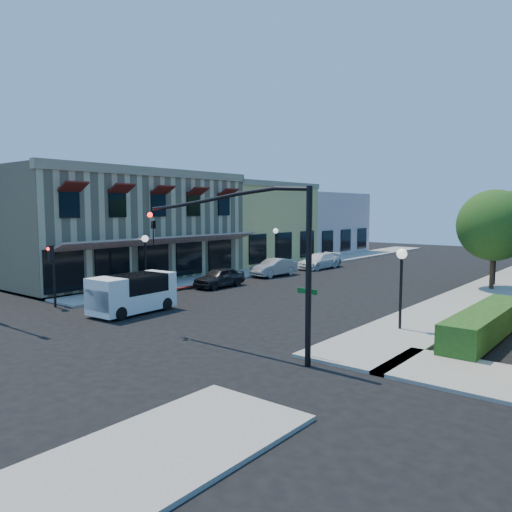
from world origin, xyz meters
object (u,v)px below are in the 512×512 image
Objects in this scene: street_name_sign at (307,311)px; parked_car_b at (274,267)px; street_tree_a at (494,225)px; parked_car_a at (219,277)px; signal_mast_arm at (258,242)px; lamppost_left_far at (276,238)px; lamppost_left_near at (145,248)px; white_van at (132,291)px; lamppost_right_far at (496,246)px; parked_car_d at (323,261)px; secondary_signal at (52,264)px; parked_car_c at (319,261)px; lamppost_right_near at (401,268)px.

parked_car_b is at bearing 129.71° from street_name_sign.
street_tree_a is 1.66× the size of parked_car_a.
lamppost_left_far is at bearing 125.00° from signal_mast_arm.
lamppost_left_near is 0.80× the size of white_van.
parked_car_a is 6.71m from parked_car_b.
lamppost_left_far reaches higher than street_name_sign.
white_van is at bearing -120.01° from lamppost_right_far.
street_tree_a reaches higher than lamppost_left_near.
parked_car_d is (-13.70, 23.80, -1.15)m from street_name_sign.
white_van is at bearing -44.52° from lamppost_left_near.
lamppost_right_far is at bearing 87.37° from street_name_sign.
street_tree_a is 26.64m from secondary_signal.
street_tree_a reaches higher than parked_car_c.
lamppost_left_near is at bearing 135.48° from white_van.
secondary_signal is at bearing -101.60° from parked_car_a.
parked_car_a is (-2.23, 8.87, -0.45)m from white_van.
parked_car_b is at bearing 77.87° from lamppost_left_near.
lamppost_right_near is at bearing 80.22° from street_name_sign.
lamppost_left_far is 0.92× the size of parked_car_a.
secondary_signal is 4.92m from white_van.
signal_mast_arm is 7.15m from lamppost_right_near.
parked_car_d is at bearing 116.20° from signal_mast_arm.
white_van is at bearing 21.21° from secondary_signal.
lamppost_left_far is 19.57m from white_van.
lamppost_right_far is 24.15m from white_van.
secondary_signal is 0.93× the size of lamppost_left_near.
secondary_signal is 0.75× the size of white_van.
parked_car_c is at bearing 168.55° from street_tree_a.
street_tree_a is at bearing 38.98° from lamppost_left_near.
parked_car_d is (-0.18, 1.00, -0.12)m from parked_car_c.
street_tree_a reaches higher than parked_car_a.
street_tree_a is 15.76m from parked_car_b.
parked_car_d is at bearing 95.10° from parked_car_b.
street_tree_a is 14.08m from lamppost_right_near.
signal_mast_arm reaches higher than street_name_sign.
lamppost_left_far reaches higher than white_van.
lamppost_right_near is (2.64, 6.50, -1.35)m from signal_mast_arm.
white_van reaches higher than parked_car_b.
lamppost_left_far is 5.11m from parked_car_d.
lamppost_right_near is at bearing -30.95° from parked_car_b.
lamppost_left_near is 18.28m from parked_car_d.
signal_mast_arm reaches higher than parked_car_a.
signal_mast_arm is 1.73× the size of parked_car_c.
street_tree_a reaches higher than lamppost_right_near.
lamppost_right_far is (16.50, 22.59, 0.42)m from secondary_signal.
lamppost_right_near reaches higher than parked_car_c.
lamppost_left_near is at bearing 160.07° from street_name_sign.
lamppost_left_far is 4.52m from parked_car_b.
lamppost_right_far is at bearing 24.93° from parked_car_b.
signal_mast_arm is at bearing -64.72° from parked_car_d.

